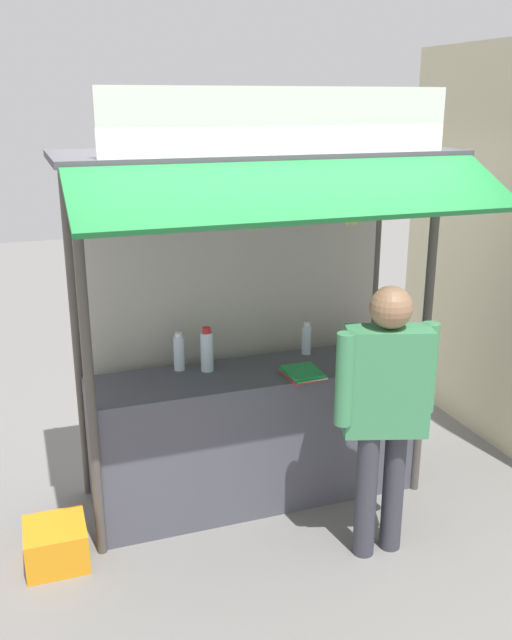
{
  "coord_description": "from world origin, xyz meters",
  "views": [
    {
      "loc": [
        -1.39,
        -3.97,
        2.63
      ],
      "look_at": [
        0.0,
        0.0,
        1.29
      ],
      "focal_mm": 38.74,
      "sensor_mm": 36.0,
      "label": 1
    }
  ],
  "objects_px": {
    "magazine_stack_far_right": "(303,373)",
    "magazine_stack_left": "(376,349)",
    "vendor_person": "(385,399)",
    "plastic_crate": "(56,544)",
    "water_bottle_right": "(207,351)",
    "water_bottle_rear_center": "(306,339)",
    "water_bottle_center": "(179,352)",
    "banana_bunch_rightmost": "(254,218)",
    "banana_bunch_inner_left": "(351,213)"
  },
  "relations": [
    {
      "from": "vendor_person",
      "to": "plastic_crate",
      "type": "bearing_deg",
      "value": 2.17
    },
    {
      "from": "magazine_stack_far_right",
      "to": "magazine_stack_left",
      "type": "height_order",
      "value": "magazine_stack_left"
    },
    {
      "from": "magazine_stack_far_right",
      "to": "plastic_crate",
      "type": "bearing_deg",
      "value": -176.0
    },
    {
      "from": "magazine_stack_left",
      "to": "banana_bunch_rightmost",
      "type": "relative_size",
      "value": 0.95
    },
    {
      "from": "magazine_stack_far_right",
      "to": "vendor_person",
      "type": "relative_size",
      "value": 0.17
    },
    {
      "from": "water_bottle_rear_center",
      "to": "water_bottle_right",
      "type": "bearing_deg",
      "value": -174.06
    },
    {
      "from": "vendor_person",
      "to": "plastic_crate",
      "type": "xyz_separation_m",
      "value": [
        -1.85,
        0.52,
        -0.88
      ]
    },
    {
      "from": "water_bottle_rear_center",
      "to": "magazine_stack_left",
      "type": "xyz_separation_m",
      "value": [
        0.45,
        -0.18,
        -0.07
      ]
    },
    {
      "from": "magazine_stack_far_right",
      "to": "plastic_crate",
      "type": "relative_size",
      "value": 0.82
    },
    {
      "from": "vendor_person",
      "to": "water_bottle_rear_center",
      "type": "bearing_deg",
      "value": -68.85
    },
    {
      "from": "magazine_stack_far_right",
      "to": "magazine_stack_left",
      "type": "xyz_separation_m",
      "value": [
        0.63,
        0.19,
        0.02
      ]
    },
    {
      "from": "water_bottle_rear_center",
      "to": "vendor_person",
      "type": "relative_size",
      "value": 0.14
    },
    {
      "from": "plastic_crate",
      "to": "water_bottle_right",
      "type": "bearing_deg",
      "value": 20.97
    },
    {
      "from": "water_bottle_right",
      "to": "water_bottle_center",
      "type": "relative_size",
      "value": 1.15
    },
    {
      "from": "magazine_stack_left",
      "to": "plastic_crate",
      "type": "relative_size",
      "value": 0.74
    },
    {
      "from": "vendor_person",
      "to": "banana_bunch_inner_left",
      "type": "bearing_deg",
      "value": -66.2
    },
    {
      "from": "magazine_stack_left",
      "to": "vendor_person",
      "type": "xyz_separation_m",
      "value": [
        -0.39,
        -0.82,
        0.03
      ]
    },
    {
      "from": "water_bottle_right",
      "to": "water_bottle_rear_center",
      "type": "distance_m",
      "value": 0.74
    },
    {
      "from": "water_bottle_rear_center",
      "to": "plastic_crate",
      "type": "xyz_separation_m",
      "value": [
        -1.8,
        -0.48,
        -0.92
      ]
    },
    {
      "from": "water_bottle_rear_center",
      "to": "magazine_stack_left",
      "type": "bearing_deg",
      "value": -22.01
    },
    {
      "from": "water_bottle_right",
      "to": "banana_bunch_rightmost",
      "type": "bearing_deg",
      "value": -72.35
    },
    {
      "from": "banana_bunch_rightmost",
      "to": "banana_bunch_inner_left",
      "type": "height_order",
      "value": "same"
    },
    {
      "from": "banana_bunch_rightmost",
      "to": "banana_bunch_inner_left",
      "type": "distance_m",
      "value": 0.59
    },
    {
      "from": "banana_bunch_rightmost",
      "to": "banana_bunch_inner_left",
      "type": "bearing_deg",
      "value": -0.32
    },
    {
      "from": "water_bottle_center",
      "to": "water_bottle_rear_center",
      "type": "height_order",
      "value": "water_bottle_center"
    },
    {
      "from": "water_bottle_rear_center",
      "to": "banana_bunch_inner_left",
      "type": "distance_m",
      "value": 1.11
    },
    {
      "from": "water_bottle_right",
      "to": "plastic_crate",
      "type": "relative_size",
      "value": 0.84
    },
    {
      "from": "water_bottle_right",
      "to": "plastic_crate",
      "type": "height_order",
      "value": "water_bottle_right"
    },
    {
      "from": "water_bottle_center",
      "to": "banana_bunch_rightmost",
      "type": "bearing_deg",
      "value": -60.12
    },
    {
      "from": "vendor_person",
      "to": "water_bottle_right",
      "type": "bearing_deg",
      "value": -31.48
    },
    {
      "from": "water_bottle_center",
      "to": "plastic_crate",
      "type": "distance_m",
      "value": 1.37
    },
    {
      "from": "magazine_stack_left",
      "to": "banana_bunch_inner_left",
      "type": "xyz_separation_m",
      "value": [
        -0.44,
        -0.39,
        1.03
      ]
    },
    {
      "from": "plastic_crate",
      "to": "magazine_stack_far_right",
      "type": "bearing_deg",
      "value": 4.0
    },
    {
      "from": "banana_bunch_rightmost",
      "to": "vendor_person",
      "type": "relative_size",
      "value": 0.17
    },
    {
      "from": "magazine_stack_left",
      "to": "banana_bunch_inner_left",
      "type": "bearing_deg",
      "value": -138.32
    },
    {
      "from": "magazine_stack_left",
      "to": "water_bottle_right",
      "type": "bearing_deg",
      "value": 174.97
    },
    {
      "from": "water_bottle_rear_center",
      "to": "plastic_crate",
      "type": "height_order",
      "value": "water_bottle_rear_center"
    },
    {
      "from": "banana_bunch_inner_left",
      "to": "vendor_person",
      "type": "distance_m",
      "value": 1.09
    },
    {
      "from": "magazine_stack_far_right",
      "to": "banana_bunch_inner_left",
      "type": "distance_m",
      "value": 1.08
    },
    {
      "from": "banana_bunch_rightmost",
      "to": "vendor_person",
      "type": "height_order",
      "value": "banana_bunch_rightmost"
    },
    {
      "from": "banana_bunch_rightmost",
      "to": "plastic_crate",
      "type": "relative_size",
      "value": 0.78
    },
    {
      "from": "vendor_person",
      "to": "plastic_crate",
      "type": "height_order",
      "value": "vendor_person"
    },
    {
      "from": "vendor_person",
      "to": "plastic_crate",
      "type": "relative_size",
      "value": 4.7
    },
    {
      "from": "magazine_stack_far_right",
      "to": "banana_bunch_rightmost",
      "type": "bearing_deg",
      "value": -153.94
    },
    {
      "from": "water_bottle_center",
      "to": "plastic_crate",
      "type": "xyz_separation_m",
      "value": [
        -0.89,
        -0.48,
        -0.93
      ]
    },
    {
      "from": "banana_bunch_rightmost",
      "to": "water_bottle_rear_center",
      "type": "bearing_deg",
      "value": 44.17
    },
    {
      "from": "water_bottle_right",
      "to": "vendor_person",
      "type": "relative_size",
      "value": 0.18
    },
    {
      "from": "plastic_crate",
      "to": "banana_bunch_inner_left",
      "type": "bearing_deg",
      "value": -2.74
    },
    {
      "from": "magazine_stack_far_right",
      "to": "banana_bunch_rightmost",
      "type": "relative_size",
      "value": 1.05
    },
    {
      "from": "banana_bunch_rightmost",
      "to": "banana_bunch_inner_left",
      "type": "relative_size",
      "value": 0.98
    }
  ]
}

